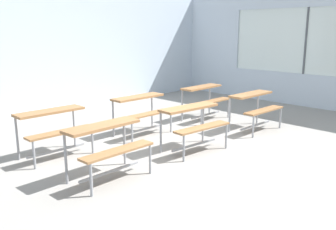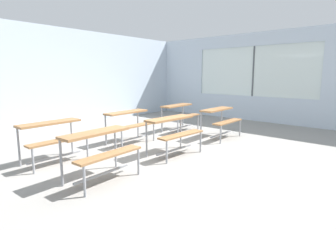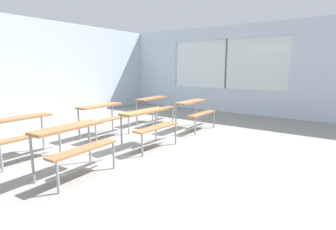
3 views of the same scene
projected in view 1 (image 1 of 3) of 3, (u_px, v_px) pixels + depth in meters
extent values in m
cube|color=gray|center=(188.00, 153.00, 6.14)|extent=(10.00, 9.00, 0.05)
cube|color=silver|center=(54.00, 50.00, 8.95)|extent=(10.00, 0.12, 3.00)
cube|color=silver|center=(320.00, 92.00, 9.42)|extent=(0.12, 9.00, 0.85)
cube|color=silver|center=(214.00, 39.00, 11.61)|extent=(0.12, 1.90, 1.70)
cube|color=silver|center=(306.00, 41.00, 9.48)|extent=(0.02, 4.20, 1.70)
cube|color=#4C5156|center=(306.00, 41.00, 9.48)|extent=(0.06, 0.05, 1.70)
cube|color=olive|center=(102.00, 126.00, 4.96)|extent=(1.12, 0.38, 0.04)
cube|color=olive|center=(118.00, 151.00, 4.81)|extent=(1.11, 0.28, 0.03)
cylinder|color=gray|center=(66.00, 158.00, 4.78)|extent=(0.04, 0.04, 0.72)
cylinder|color=gray|center=(124.00, 141.00, 5.49)|extent=(0.04, 0.04, 0.72)
cylinder|color=gray|center=(91.00, 179.00, 4.44)|extent=(0.04, 0.04, 0.44)
cylinder|color=gray|center=(150.00, 159.00, 5.15)|extent=(0.04, 0.04, 0.44)
cube|color=gray|center=(110.00, 172.00, 5.01)|extent=(1.00, 0.08, 0.03)
cube|color=olive|center=(189.00, 108.00, 6.13)|extent=(1.12, 0.38, 0.04)
cube|color=olive|center=(202.00, 127.00, 5.95)|extent=(1.11, 0.28, 0.03)
cylinder|color=gray|center=(161.00, 132.00, 5.99)|extent=(0.04, 0.04, 0.72)
cylinder|color=gray|center=(203.00, 122.00, 6.63)|extent=(0.04, 0.04, 0.72)
cylinder|color=gray|center=(184.00, 148.00, 5.62)|extent=(0.04, 0.04, 0.44)
cylinder|color=gray|center=(226.00, 136.00, 6.26)|extent=(0.04, 0.04, 0.44)
cube|color=gray|center=(194.00, 145.00, 6.16)|extent=(1.00, 0.08, 0.03)
cube|color=olive|center=(251.00, 94.00, 7.38)|extent=(1.10, 0.32, 0.04)
cube|color=olive|center=(264.00, 110.00, 7.22)|extent=(1.10, 0.22, 0.03)
cylinder|color=gray|center=(230.00, 114.00, 7.22)|extent=(0.04, 0.04, 0.72)
cylinder|color=gray|center=(258.00, 107.00, 7.90)|extent=(0.04, 0.04, 0.72)
cylinder|color=gray|center=(253.00, 126.00, 6.87)|extent=(0.04, 0.04, 0.44)
cylinder|color=gray|center=(280.00, 118.00, 7.55)|extent=(0.04, 0.04, 0.44)
cube|color=gray|center=(255.00, 125.00, 7.42)|extent=(1.00, 0.04, 0.03)
cube|color=olive|center=(50.00, 112.00, 5.83)|extent=(1.11, 0.34, 0.04)
cube|color=olive|center=(61.00, 132.00, 5.68)|extent=(1.10, 0.24, 0.03)
cylinder|color=gray|center=(17.00, 138.00, 5.67)|extent=(0.04, 0.04, 0.72)
cylinder|color=gray|center=(74.00, 126.00, 6.36)|extent=(0.04, 0.04, 0.72)
cylinder|color=gray|center=(34.00, 155.00, 5.32)|extent=(0.04, 0.04, 0.44)
cylinder|color=gray|center=(92.00, 140.00, 6.01)|extent=(0.04, 0.04, 0.44)
cube|color=gray|center=(57.00, 150.00, 5.88)|extent=(1.00, 0.05, 0.03)
cube|color=olive|center=(138.00, 97.00, 7.07)|extent=(1.11, 0.35, 0.04)
cube|color=olive|center=(149.00, 114.00, 6.92)|extent=(1.10, 0.25, 0.03)
cylinder|color=gray|center=(113.00, 118.00, 6.90)|extent=(0.04, 0.04, 0.72)
cylinder|color=gray|center=(152.00, 110.00, 7.60)|extent=(0.04, 0.04, 0.72)
cylinder|color=gray|center=(132.00, 131.00, 6.56)|extent=(0.04, 0.04, 0.44)
cylinder|color=gray|center=(171.00, 121.00, 7.25)|extent=(0.04, 0.04, 0.44)
cube|color=gray|center=(143.00, 129.00, 7.12)|extent=(1.00, 0.06, 0.03)
cube|color=olive|center=(201.00, 87.00, 8.28)|extent=(1.11, 0.37, 0.04)
cube|color=olive|center=(213.00, 101.00, 8.13)|extent=(1.11, 0.27, 0.03)
cylinder|color=gray|center=(182.00, 105.00, 8.10)|extent=(0.04, 0.04, 0.72)
cylinder|color=gray|center=(210.00, 99.00, 8.81)|extent=(0.04, 0.04, 0.72)
cylinder|color=gray|center=(201.00, 115.00, 7.77)|extent=(0.04, 0.04, 0.44)
cylinder|color=gray|center=(228.00, 108.00, 8.47)|extent=(0.04, 0.04, 0.44)
cube|color=gray|center=(206.00, 115.00, 8.33)|extent=(1.00, 0.08, 0.03)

